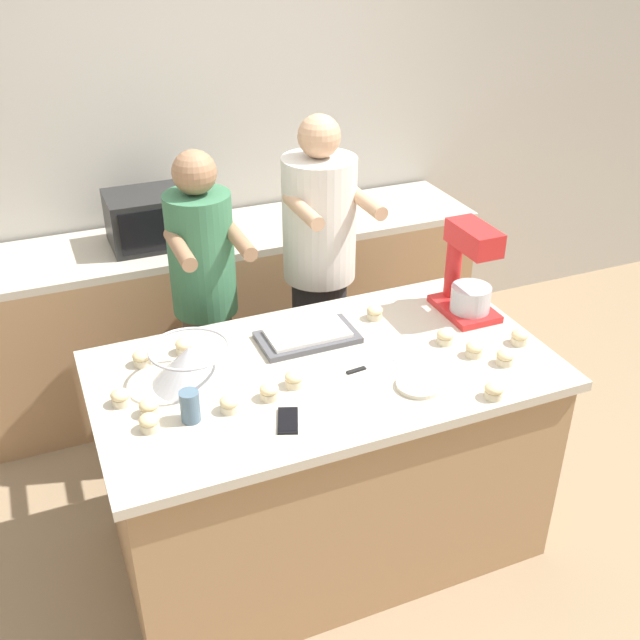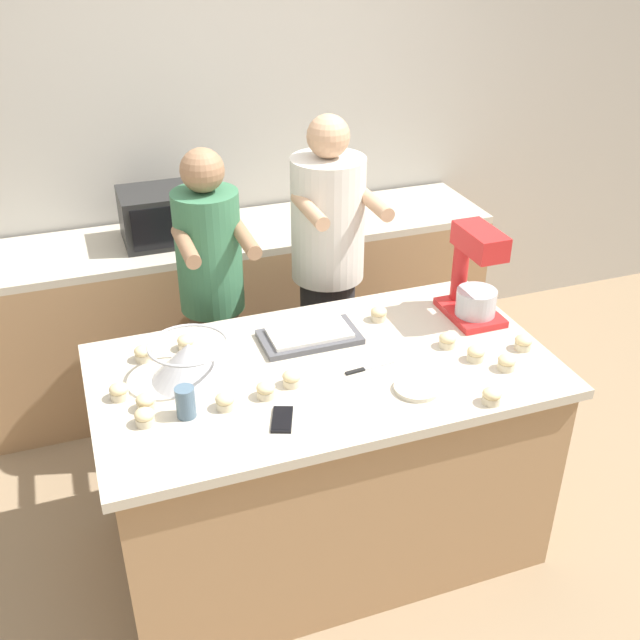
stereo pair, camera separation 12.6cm
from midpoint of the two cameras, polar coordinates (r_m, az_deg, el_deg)
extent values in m
plane|color=#937A5B|center=(3.48, 1.36, -16.28)|extent=(16.00, 16.00, 0.00)
cube|color=#B2ADA3|center=(4.24, -7.04, 13.77)|extent=(10.00, 0.06, 2.70)
cube|color=#A87F56|center=(3.18, 1.46, -10.79)|extent=(1.70, 0.91, 0.88)
cube|color=beige|center=(2.90, 1.57, -3.89)|extent=(1.77, 0.97, 0.04)
cube|color=#A87F56|center=(4.27, -5.20, 0.81)|extent=(2.80, 0.60, 0.89)
cube|color=beige|center=(4.06, -5.50, 6.57)|extent=(2.80, 0.60, 0.04)
cylinder|color=brown|center=(3.72, -6.72, -4.63)|extent=(0.23, 0.23, 0.83)
cylinder|color=#38704C|center=(3.37, -7.41, 5.17)|extent=(0.29, 0.29, 0.56)
sphere|color=#936B4C|center=(3.24, -7.85, 11.22)|extent=(0.19, 0.19, 0.19)
cylinder|color=#936B4C|center=(3.15, -9.06, 5.59)|extent=(0.06, 0.34, 0.06)
cylinder|color=#936B4C|center=(3.20, -4.66, 6.26)|extent=(0.06, 0.34, 0.06)
cylinder|color=#232328|center=(3.83, 1.49, -2.65)|extent=(0.27, 0.27, 0.90)
cylinder|color=silver|center=(3.49, 1.65, 7.67)|extent=(0.34, 0.34, 0.58)
sphere|color=tan|center=(3.36, 1.74, 13.82)|extent=(0.19, 0.19, 0.19)
cylinder|color=tan|center=(3.25, 0.33, 8.36)|extent=(0.06, 0.34, 0.06)
cylinder|color=tan|center=(3.35, 5.10, 8.94)|extent=(0.06, 0.34, 0.06)
cube|color=red|center=(3.30, 12.43, 0.56)|extent=(0.20, 0.30, 0.03)
cylinder|color=red|center=(3.31, 11.71, 3.79)|extent=(0.07, 0.07, 0.28)
cube|color=red|center=(3.14, 13.24, 5.88)|extent=(0.13, 0.26, 0.10)
cylinder|color=#BCBCC1|center=(3.24, 12.90, 1.33)|extent=(0.17, 0.17, 0.11)
cone|color=#BCBCC1|center=(2.82, -8.64, -3.10)|extent=(0.30, 0.30, 0.15)
torus|color=#BCBCC1|center=(2.78, -8.75, -1.90)|extent=(0.30, 0.30, 0.01)
cube|color=#4C4C51|center=(3.05, 0.38, -1.32)|extent=(0.40, 0.22, 0.02)
cube|color=white|center=(3.04, 0.39, -1.00)|extent=(0.33, 0.18, 0.02)
cube|color=black|center=(3.94, -10.78, 7.85)|extent=(0.45, 0.33, 0.27)
cube|color=black|center=(3.78, -10.93, 6.89)|extent=(0.30, 0.01, 0.22)
cube|color=#2D2D2D|center=(3.81, -7.94, 7.34)|extent=(0.09, 0.01, 0.22)
cube|color=black|center=(2.61, -1.51, -7.61)|extent=(0.12, 0.16, 0.01)
cube|color=black|center=(2.60, -1.51, -7.51)|extent=(0.10, 0.14, 0.00)
cylinder|color=slate|center=(2.63, -8.85, -6.23)|extent=(0.07, 0.07, 0.12)
cylinder|color=beige|center=(2.78, 8.66, -5.17)|extent=(0.17, 0.17, 0.02)
cube|color=#BCBCC1|center=(2.91, 5.86, -3.43)|extent=(0.14, 0.03, 0.01)
cube|color=black|center=(2.86, 3.96, -3.96)|extent=(0.08, 0.03, 0.01)
cylinder|color=beige|center=(3.06, 10.84, -1.77)|extent=(0.07, 0.07, 0.03)
ellipsoid|color=beige|center=(3.04, 10.89, -1.36)|extent=(0.07, 0.07, 0.04)
cylinder|color=beige|center=(2.67, -5.88, -6.45)|extent=(0.07, 0.07, 0.03)
ellipsoid|color=beige|center=(2.66, -5.90, -6.01)|extent=(0.07, 0.07, 0.04)
cylinder|color=beige|center=(2.64, -11.84, -7.52)|extent=(0.07, 0.07, 0.03)
ellipsoid|color=beige|center=(2.63, -11.90, -7.08)|extent=(0.07, 0.07, 0.04)
cylinder|color=beige|center=(2.79, -13.77, -5.57)|extent=(0.07, 0.07, 0.03)
ellipsoid|color=beige|center=(2.77, -13.83, -5.14)|extent=(0.07, 0.07, 0.04)
cylinder|color=beige|center=(2.77, 14.20, -5.91)|extent=(0.07, 0.07, 0.03)
ellipsoid|color=beige|center=(2.75, 14.27, -5.48)|extent=(0.07, 0.07, 0.04)
cylinder|color=beige|center=(2.99, 12.95, -2.76)|extent=(0.07, 0.07, 0.03)
ellipsoid|color=beige|center=(2.98, 13.00, -2.35)|extent=(0.07, 0.07, 0.04)
cylinder|color=beige|center=(3.20, 5.61, 0.23)|extent=(0.07, 0.07, 0.03)
ellipsoid|color=beige|center=(3.19, 5.64, 0.62)|extent=(0.07, 0.07, 0.04)
cylinder|color=beige|center=(3.02, -8.97, -1.96)|extent=(0.07, 0.07, 0.03)
ellipsoid|color=beige|center=(3.01, -9.01, -1.55)|extent=(0.07, 0.07, 0.04)
cylinder|color=beige|center=(2.77, -0.86, -4.75)|extent=(0.07, 0.07, 0.03)
ellipsoid|color=beige|center=(2.76, -0.86, -4.31)|extent=(0.07, 0.07, 0.04)
cylinder|color=beige|center=(2.99, -12.12, -2.75)|extent=(0.07, 0.07, 0.03)
ellipsoid|color=beige|center=(2.97, -12.17, -2.34)|extent=(0.07, 0.07, 0.04)
cylinder|color=beige|center=(2.71, -11.79, -6.41)|extent=(0.07, 0.07, 0.03)
ellipsoid|color=beige|center=(2.70, -11.85, -5.97)|extent=(0.07, 0.07, 0.04)
cylinder|color=beige|center=(2.72, -2.81, -5.63)|extent=(0.07, 0.07, 0.03)
ellipsoid|color=beige|center=(2.70, -2.82, -5.19)|extent=(0.07, 0.07, 0.04)
cylinder|color=beige|center=(3.11, 16.33, -1.91)|extent=(0.07, 0.07, 0.03)
ellipsoid|color=beige|center=(3.10, 16.39, -1.51)|extent=(0.07, 0.07, 0.04)
cylinder|color=beige|center=(2.97, 15.19, -3.40)|extent=(0.07, 0.07, 0.03)
ellipsoid|color=beige|center=(2.95, 15.25, -2.99)|extent=(0.07, 0.07, 0.04)
camera|label=1|loc=(0.06, -88.72, 0.73)|focal=42.00mm
camera|label=2|loc=(0.06, 91.28, -0.73)|focal=42.00mm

